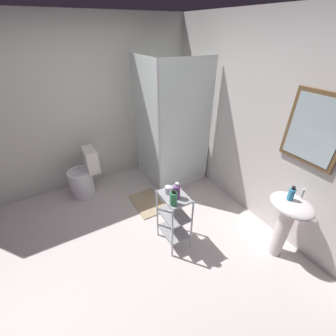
{
  "coord_description": "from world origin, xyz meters",
  "views": [
    {
      "loc": [
        1.65,
        -0.44,
        2.3
      ],
      "look_at": [
        -0.12,
        0.57,
        1.0
      ],
      "focal_mm": 23.55,
      "sensor_mm": 36.0,
      "label": 1
    }
  ],
  "objects_px": {
    "shower_stall": "(169,155)",
    "rinse_cup": "(168,190)",
    "storage_cart": "(174,216)",
    "hand_soap_bottle": "(291,194)",
    "toilet": "(84,177)",
    "pedestal_sink": "(287,217)",
    "bath_mat": "(148,203)",
    "body_wash_bottle_green": "(173,198)",
    "conditioner_bottle_purple": "(177,191)"
  },
  "relations": [
    {
      "from": "body_wash_bottle_green",
      "to": "conditioner_bottle_purple",
      "type": "relative_size",
      "value": 0.99
    },
    {
      "from": "pedestal_sink",
      "to": "conditioner_bottle_purple",
      "type": "relative_size",
      "value": 4.18
    },
    {
      "from": "pedestal_sink",
      "to": "rinse_cup",
      "type": "xyz_separation_m",
      "value": [
        -0.82,
        -1.01,
        0.2
      ]
    },
    {
      "from": "storage_cart",
      "to": "hand_soap_bottle",
      "type": "bearing_deg",
      "value": 53.48
    },
    {
      "from": "storage_cart",
      "to": "conditioner_bottle_purple",
      "type": "xyz_separation_m",
      "value": [
        0.04,
        0.0,
        0.39
      ]
    },
    {
      "from": "body_wash_bottle_green",
      "to": "conditioner_bottle_purple",
      "type": "xyz_separation_m",
      "value": [
        -0.08,
        0.09,
        0.0
      ]
    },
    {
      "from": "toilet",
      "to": "storage_cart",
      "type": "relative_size",
      "value": 1.03
    },
    {
      "from": "rinse_cup",
      "to": "shower_stall",
      "type": "bearing_deg",
      "value": 149.79
    },
    {
      "from": "shower_stall",
      "to": "body_wash_bottle_green",
      "type": "bearing_deg",
      "value": -28.06
    },
    {
      "from": "pedestal_sink",
      "to": "hand_soap_bottle",
      "type": "height_order",
      "value": "hand_soap_bottle"
    },
    {
      "from": "hand_soap_bottle",
      "to": "shower_stall",
      "type": "bearing_deg",
      "value": -171.37
    },
    {
      "from": "pedestal_sink",
      "to": "bath_mat",
      "type": "relative_size",
      "value": 1.35
    },
    {
      "from": "toilet",
      "to": "rinse_cup",
      "type": "height_order",
      "value": "rinse_cup"
    },
    {
      "from": "shower_stall",
      "to": "rinse_cup",
      "type": "distance_m",
      "value": 1.41
    },
    {
      "from": "pedestal_sink",
      "to": "rinse_cup",
      "type": "distance_m",
      "value": 1.32
    },
    {
      "from": "toilet",
      "to": "bath_mat",
      "type": "height_order",
      "value": "toilet"
    },
    {
      "from": "storage_cart",
      "to": "body_wash_bottle_green",
      "type": "relative_size",
      "value": 3.87
    },
    {
      "from": "pedestal_sink",
      "to": "hand_soap_bottle",
      "type": "relative_size",
      "value": 4.94
    },
    {
      "from": "toilet",
      "to": "rinse_cup",
      "type": "distance_m",
      "value": 1.69
    },
    {
      "from": "hand_soap_bottle",
      "to": "body_wash_bottle_green",
      "type": "height_order",
      "value": "hand_soap_bottle"
    },
    {
      "from": "shower_stall",
      "to": "body_wash_bottle_green",
      "type": "distance_m",
      "value": 1.6
    },
    {
      "from": "pedestal_sink",
      "to": "hand_soap_bottle",
      "type": "xyz_separation_m",
      "value": [
        -0.04,
        -0.02,
        0.3
      ]
    },
    {
      "from": "shower_stall",
      "to": "storage_cart",
      "type": "distance_m",
      "value": 1.42
    },
    {
      "from": "toilet",
      "to": "body_wash_bottle_green",
      "type": "distance_m",
      "value": 1.85
    },
    {
      "from": "toilet",
      "to": "body_wash_bottle_green",
      "type": "bearing_deg",
      "value": 21.49
    },
    {
      "from": "conditioner_bottle_purple",
      "to": "bath_mat",
      "type": "distance_m",
      "value": 1.17
    },
    {
      "from": "toilet",
      "to": "hand_soap_bottle",
      "type": "relative_size",
      "value": 4.63
    },
    {
      "from": "storage_cart",
      "to": "toilet",
      "type": "bearing_deg",
      "value": -154.63
    },
    {
      "from": "storage_cart",
      "to": "hand_soap_bottle",
      "type": "height_order",
      "value": "hand_soap_bottle"
    },
    {
      "from": "shower_stall",
      "to": "rinse_cup",
      "type": "bearing_deg",
      "value": -30.21
    },
    {
      "from": "hand_soap_bottle",
      "to": "body_wash_bottle_green",
      "type": "relative_size",
      "value": 0.86
    },
    {
      "from": "shower_stall",
      "to": "storage_cart",
      "type": "relative_size",
      "value": 2.7
    },
    {
      "from": "toilet",
      "to": "storage_cart",
      "type": "xyz_separation_m",
      "value": [
        1.54,
        0.73,
        0.12
      ]
    },
    {
      "from": "rinse_cup",
      "to": "storage_cart",
      "type": "bearing_deg",
      "value": 25.76
    },
    {
      "from": "storage_cart",
      "to": "bath_mat",
      "type": "height_order",
      "value": "storage_cart"
    },
    {
      "from": "toilet",
      "to": "bath_mat",
      "type": "relative_size",
      "value": 1.27
    },
    {
      "from": "pedestal_sink",
      "to": "rinse_cup",
      "type": "bearing_deg",
      "value": -128.95
    },
    {
      "from": "toilet",
      "to": "bath_mat",
      "type": "bearing_deg",
      "value": 45.48
    },
    {
      "from": "body_wash_bottle_green",
      "to": "bath_mat",
      "type": "distance_m",
      "value": 1.23
    },
    {
      "from": "conditioner_bottle_purple",
      "to": "rinse_cup",
      "type": "height_order",
      "value": "conditioner_bottle_purple"
    },
    {
      "from": "shower_stall",
      "to": "bath_mat",
      "type": "relative_size",
      "value": 3.33
    },
    {
      "from": "storage_cart",
      "to": "body_wash_bottle_green",
      "type": "bearing_deg",
      "value": -35.81
    },
    {
      "from": "hand_soap_bottle",
      "to": "bath_mat",
      "type": "bearing_deg",
      "value": -148.26
    },
    {
      "from": "toilet",
      "to": "shower_stall",
      "type": "bearing_deg",
      "value": 78.64
    },
    {
      "from": "conditioner_bottle_purple",
      "to": "hand_soap_bottle",
      "type": "bearing_deg",
      "value": 54.78
    },
    {
      "from": "toilet",
      "to": "conditioner_bottle_purple",
      "type": "height_order",
      "value": "conditioner_bottle_purple"
    },
    {
      "from": "toilet",
      "to": "body_wash_bottle_green",
      "type": "xyz_separation_m",
      "value": [
        1.65,
        0.65,
        0.51
      ]
    },
    {
      "from": "shower_stall",
      "to": "toilet",
      "type": "relative_size",
      "value": 2.63
    },
    {
      "from": "bath_mat",
      "to": "hand_soap_bottle",
      "type": "bearing_deg",
      "value": 31.74
    },
    {
      "from": "conditioner_bottle_purple",
      "to": "pedestal_sink",
      "type": "bearing_deg",
      "value": 54.03
    }
  ]
}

